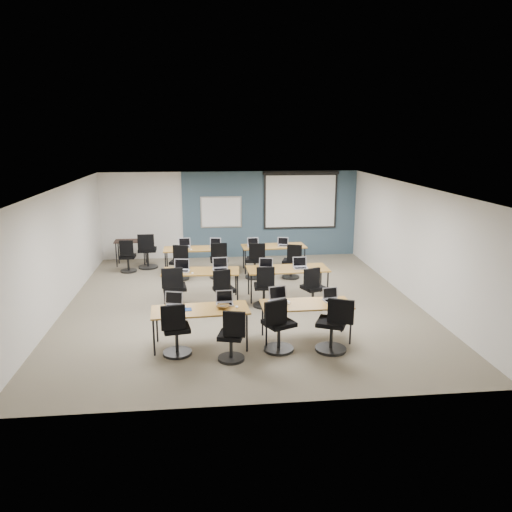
{
  "coord_description": "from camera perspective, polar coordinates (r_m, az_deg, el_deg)",
  "views": [
    {
      "loc": [
        -0.84,
        -11.01,
        3.85
      ],
      "look_at": [
        0.37,
        0.4,
        1.01
      ],
      "focal_mm": 35.0,
      "sensor_mm": 36.0,
      "label": 1
    }
  ],
  "objects": [
    {
      "name": "blue_accent_panel",
      "position": [
        15.82,
        1.64,
        4.78
      ],
      "size": [
        5.5,
        0.04,
        2.7
      ],
      "primitive_type": "cube",
      "color": "#3D5977",
      "rests_on": "wall_back"
    },
    {
      "name": "laptop_11",
      "position": [
        14.17,
        3.15,
        1.39
      ],
      "size": [
        0.31,
        0.26,
        0.24
      ],
      "rotation": [
        0.0,
        0.0,
        -0.3
      ],
      "color": "#B4B5BE",
      "rests_on": "training_table_back_right"
    },
    {
      "name": "mouse_8",
      "position": [
        13.81,
        -7.42,
        0.76
      ],
      "size": [
        0.07,
        0.1,
        0.03
      ],
      "primitive_type": "ellipsoid",
      "rotation": [
        0.0,
        0.0,
        -0.21
      ],
      "color": "white",
      "rests_on": "training_table_back_left"
    },
    {
      "name": "mouse_1",
      "position": [
        9.22,
        -2.21,
        -5.82
      ],
      "size": [
        0.08,
        0.11,
        0.03
      ],
      "primitive_type": "ellipsoid",
      "rotation": [
        0.0,
        0.0,
        -0.26
      ],
      "color": "white",
      "rests_on": "training_table_front_left"
    },
    {
      "name": "laptop_1",
      "position": [
        9.4,
        -3.61,
        -5.15
      ],
      "size": [
        0.32,
        0.27,
        0.24
      ],
      "rotation": [
        0.0,
        0.0,
        0.02
      ],
      "color": "silver",
      "rests_on": "training_table_front_left"
    },
    {
      "name": "wall_left",
      "position": [
        11.72,
        -21.53,
        0.59
      ],
      "size": [
        0.04,
        9.0,
        2.7
      ],
      "primitive_type": "cube",
      "color": "beige",
      "rests_on": "ground"
    },
    {
      "name": "task_chair_7",
      "position": [
        11.25,
        6.48,
        -4.05
      ],
      "size": [
        0.52,
        0.49,
        0.98
      ],
      "rotation": [
        0.0,
        0.0,
        0.38
      ],
      "color": "black",
      "rests_on": "floor"
    },
    {
      "name": "laptop_3",
      "position": [
        9.69,
        8.58,
        -4.7
      ],
      "size": [
        0.3,
        0.26,
        0.23
      ],
      "rotation": [
        0.0,
        0.0,
        0.17
      ],
      "color": "#AAAAAA",
      "rests_on": "training_table_front_right"
    },
    {
      "name": "mouse_9",
      "position": [
        13.9,
        -3.98,
        0.93
      ],
      "size": [
        0.07,
        0.1,
        0.03
      ],
      "primitive_type": "ellipsoid",
      "rotation": [
        0.0,
        0.0,
        -0.18
      ],
      "color": "white",
      "rests_on": "training_table_back_left"
    },
    {
      "name": "projector_screen",
      "position": [
        15.83,
        5.11,
        6.7
      ],
      "size": [
        2.4,
        0.1,
        1.82
      ],
      "color": "black",
      "rests_on": "wall_back"
    },
    {
      "name": "spare_chair_b",
      "position": [
        14.55,
        -14.45,
        -0.33
      ],
      "size": [
        0.46,
        0.46,
        0.95
      ],
      "rotation": [
        0.0,
        0.0,
        -0.02
      ],
      "color": "black",
      "rests_on": "floor"
    },
    {
      "name": "task_chair_8",
      "position": [
        13.52,
        -8.69,
        -1.04
      ],
      "size": [
        0.5,
        0.5,
        0.98
      ],
      "rotation": [
        0.0,
        0.0,
        -0.26
      ],
      "color": "black",
      "rests_on": "floor"
    },
    {
      "name": "task_chair_4",
      "position": [
        11.14,
        -9.32,
        -4.17
      ],
      "size": [
        0.57,
        0.57,
        1.04
      ],
      "rotation": [
        0.0,
        0.0,
        0.11
      ],
      "color": "black",
      "rests_on": "floor"
    },
    {
      "name": "wall_right",
      "position": [
        12.28,
        17.32,
        1.5
      ],
      "size": [
        0.04,
        9.0,
        2.7
      ],
      "primitive_type": "cube",
      "color": "beige",
      "rests_on": "ground"
    },
    {
      "name": "laptop_9",
      "position": [
        14.12,
        -4.64,
        1.32
      ],
      "size": [
        0.31,
        0.26,
        0.24
      ],
      "rotation": [
        0.0,
        0.0,
        -0.18
      ],
      "color": "#AAAAAE",
      "rests_on": "training_table_back_left"
    },
    {
      "name": "training_table_mid_left",
      "position": [
        11.7,
        -6.32,
        -1.9
      ],
      "size": [
        1.79,
        0.74,
        0.73
      ],
      "rotation": [
        0.0,
        0.0,
        -0.07
      ],
      "color": "olive",
      "rests_on": "floor"
    },
    {
      "name": "spare_chair_a",
      "position": [
        14.83,
        -12.31,
        0.25
      ],
      "size": [
        0.57,
        0.57,
        1.05
      ],
      "rotation": [
        0.0,
        0.0,
        0.02
      ],
      "color": "black",
      "rests_on": "floor"
    },
    {
      "name": "training_table_front_left",
      "position": [
        9.2,
        -6.37,
        -6.32
      ],
      "size": [
        1.77,
        0.74,
        0.73
      ],
      "rotation": [
        0.0,
        0.0,
        0.07
      ],
      "color": "#966943",
      "rests_on": "floor"
    },
    {
      "name": "mouse_3",
      "position": [
        9.59,
        9.27,
        -5.22
      ],
      "size": [
        0.09,
        0.11,
        0.04
      ],
      "primitive_type": "ellipsoid",
      "rotation": [
        0.0,
        0.0,
        0.24
      ],
      "color": "white",
      "rests_on": "training_table_front_right"
    },
    {
      "name": "task_chair_10",
      "position": [
        13.49,
        -0.08,
        -0.86
      ],
      "size": [
        0.53,
        0.53,
        1.01
      ],
      "rotation": [
        0.0,
        0.0,
        -0.19
      ],
      "color": "black",
      "rests_on": "floor"
    },
    {
      "name": "mouse_11",
      "position": [
        14.05,
        4.47,
        1.06
      ],
      "size": [
        0.08,
        0.11,
        0.04
      ],
      "primitive_type": "ellipsoid",
      "rotation": [
        0.0,
        0.0,
        0.15
      ],
      "color": "white",
      "rests_on": "training_table_back_right"
    },
    {
      "name": "whiteboard",
      "position": [
        15.63,
        -4.0,
        5.02
      ],
      "size": [
        1.28,
        0.03,
        0.98
      ],
      "color": "#B2B2B2",
      "rests_on": "wall_back"
    },
    {
      "name": "training_table_back_left",
      "position": [
        13.99,
        -6.97,
        0.7
      ],
      "size": [
        1.73,
        0.72,
        0.73
      ],
      "rotation": [
        0.0,
        0.0,
        0.02
      ],
      "color": "#9F6D35",
      "rests_on": "floor"
    },
    {
      "name": "coffee_cup",
      "position": [
        9.29,
        3.52,
        -5.47
      ],
      "size": [
        0.08,
        0.08,
        0.07
      ],
      "primitive_type": "imported",
      "rotation": [
        0.0,
        0.0,
        -0.2
      ],
      "color": "white",
      "rests_on": "snack_plate"
    },
    {
      "name": "laptop_10",
      "position": [
        14.08,
        -0.32,
        1.33
      ],
      "size": [
        0.32,
        0.27,
        0.24
      ],
      "rotation": [
        0.0,
        0.0,
        0.11
      ],
      "color": "#ACACAC",
      "rests_on": "training_table_back_right"
    },
    {
      "name": "mouse_5",
      "position": [
        11.58,
        -3.68,
        -1.7
      ],
      "size": [
        0.08,
        0.11,
        0.04
      ],
      "primitive_type": "ellipsoid",
      "rotation": [
        0.0,
        0.0,
        0.17
      ],
      "color": "white",
      "rests_on": "training_table_mid_left"
    },
    {
      "name": "floor",
      "position": [
        11.69,
        -1.59,
        -5.35
      ],
      "size": [
        8.0,
        9.0,
        0.02
      ],
      "primitive_type": "cube",
      "color": "#6B6354",
      "rests_on": "ground"
    },
    {
      "name": "task_chair_5",
      "position": [
        11.11,
        -3.71,
        -4.25
      ],
      "size": [
        0.49,
        0.48,
        0.96
      ],
      "rotation": [
        0.0,
        0.0,
        0.3
      ],
      "color": "black",
      "rests_on": "floor"
    },
    {
      "name": "task_chair_11",
      "position": [
        13.52,
        4.1,
        -0.94
      ],
      "size": [
        0.5,
        0.48,
        0.97
      ],
      "rotation": [
        0.0,
        0.0,
        -0.32
      ],
      "color": "black",
      "rests_on": "floor"
    },
    {
      "name": "snack_plate",
      "position": [
        9.28,
        2.52,
        -5.73
      ],
      "size": [
        0.21,
        0.21,
        0.01
      ],
      "primitive_type": "cylinder",
      "rotation": [
        0.0,
        0.0,
        -0.11
      ],
      "color": "white",
      "rests_on": "training_table_front_right"
    },
    {
      "name": "training_table_back_right",
      "position": [
        14.21,
        2.03,
        1.01
      ],
      "size": [
        1.8,
        0.75,
        0.73
      ],
      "rotation": [
        0.0,
        0.0,
        0.05
      ],
      "color": "#9D6C44",
      "rests_on": "floor"
    },
    {
      "name": "wall_back",
      "position": [
        15.73,
        -2.91,
        4.72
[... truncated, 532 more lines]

